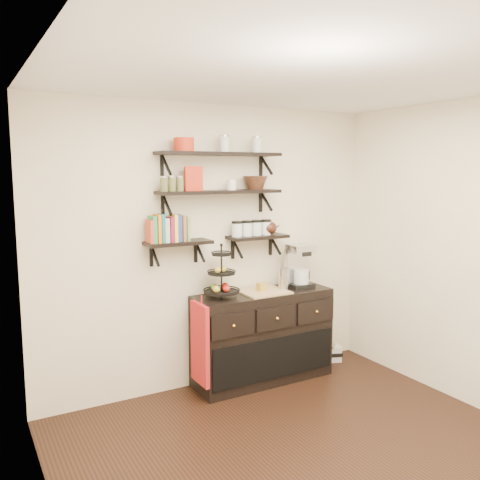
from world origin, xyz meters
name	(u,v)px	position (x,y,z in m)	size (l,w,h in m)	color
floor	(326,468)	(0.00, 0.00, 0.00)	(3.50, 3.50, 0.00)	black
ceiling	(336,72)	(0.00, 0.00, 2.70)	(3.50, 3.50, 0.02)	white
back_wall	(214,247)	(0.00, 1.75, 1.35)	(3.50, 0.02, 2.70)	white
left_wall	(57,318)	(-1.75, 0.00, 1.35)	(0.02, 3.50, 2.70)	white
shelf_top	(220,154)	(0.00, 1.62, 2.23)	(1.20, 0.27, 0.23)	black
shelf_mid	(220,192)	(0.00, 1.62, 1.88)	(1.20, 0.27, 0.23)	black
shelf_low_left	(178,243)	(-0.42, 1.63, 1.43)	(0.60, 0.25, 0.23)	black
shelf_low_right	(257,237)	(0.42, 1.63, 1.43)	(0.60, 0.25, 0.23)	black
cookbooks	(169,229)	(-0.51, 1.63, 1.56)	(0.36, 0.15, 0.26)	#B9432B
glass_canisters	(252,229)	(0.36, 1.63, 1.51)	(0.43, 0.10, 0.13)	silver
sideboard	(263,336)	(0.42, 1.51, 0.45)	(1.40, 0.50, 0.92)	black
fruit_stand	(222,280)	(-0.04, 1.52, 1.07)	(0.33, 0.33, 0.49)	black
candle	(262,287)	(0.40, 1.51, 0.96)	(0.08, 0.08, 0.08)	#AF8628
coffee_maker	(298,267)	(0.86, 1.54, 1.11)	(0.25, 0.24, 0.44)	black
thermal_carafe	(284,279)	(0.65, 1.49, 1.01)	(0.11, 0.11, 0.22)	silver
apron	(200,344)	(-0.31, 1.41, 0.53)	(0.04, 0.32, 0.74)	#B21324
radio	(326,353)	(1.30, 1.61, 0.09)	(0.35, 0.27, 0.19)	silver
recipe_box	(194,179)	(-0.27, 1.61, 2.01)	(0.16, 0.06, 0.22)	red
walnut_bowl	(255,183)	(0.38, 1.61, 1.96)	(0.24, 0.24, 0.13)	black
ramekins	(231,185)	(0.12, 1.61, 1.95)	(0.09, 0.09, 0.10)	white
teapot	(269,227)	(0.56, 1.63, 1.53)	(0.21, 0.15, 0.15)	#391B11
red_pot	(184,145)	(-0.36, 1.61, 2.31)	(0.18, 0.18, 0.12)	red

